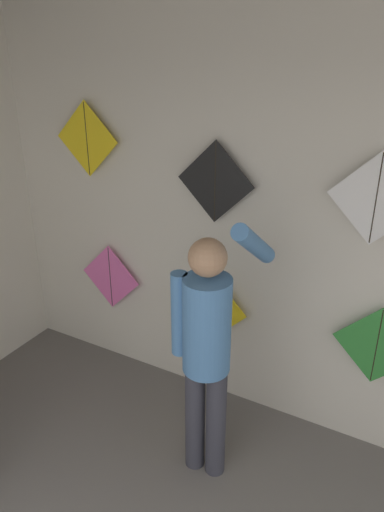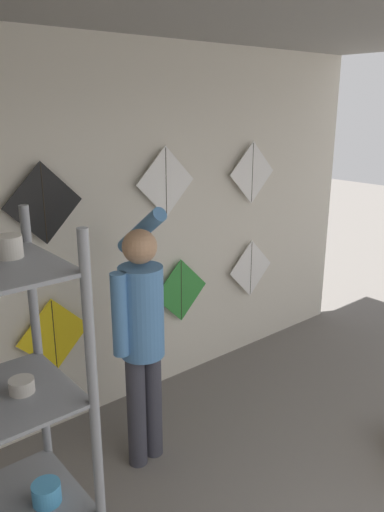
# 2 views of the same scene
# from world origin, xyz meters

# --- Properties ---
(back_panel) EXTENTS (5.44, 0.06, 2.80)m
(back_panel) POSITION_xyz_m (0.00, 3.27, 1.40)
(back_panel) COLOR beige
(back_panel) RESTS_ON ground
(shopkeeper) EXTENTS (0.44, 0.62, 1.73)m
(shopkeeper) POSITION_xyz_m (-0.24, 2.52, 0.97)
(shopkeeper) COLOR #383842
(shopkeeper) RESTS_ON ground
(kite_1) EXTENTS (0.55, 0.04, 0.76)m
(kite_1) POSITION_xyz_m (-0.54, 3.18, 0.73)
(kite_1) COLOR yellow
(kite_2) EXTENTS (0.55, 0.01, 0.55)m
(kite_2) POSITION_xyz_m (0.61, 3.18, 0.83)
(kite_2) COLOR #338C38
(kite_3) EXTENTS (0.55, 0.01, 0.55)m
(kite_3) POSITION_xyz_m (1.45, 3.18, 0.84)
(kite_3) COLOR white
(kite_5) EXTENTS (0.55, 0.01, 0.55)m
(kite_5) POSITION_xyz_m (-0.53, 3.18, 1.71)
(kite_5) COLOR black
(kite_6) EXTENTS (0.55, 0.01, 0.55)m
(kite_6) POSITION_xyz_m (0.46, 3.18, 1.76)
(kite_6) COLOR white
(kite_7) EXTENTS (0.55, 0.01, 0.55)m
(kite_7) POSITION_xyz_m (1.43, 3.18, 1.75)
(kite_7) COLOR white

